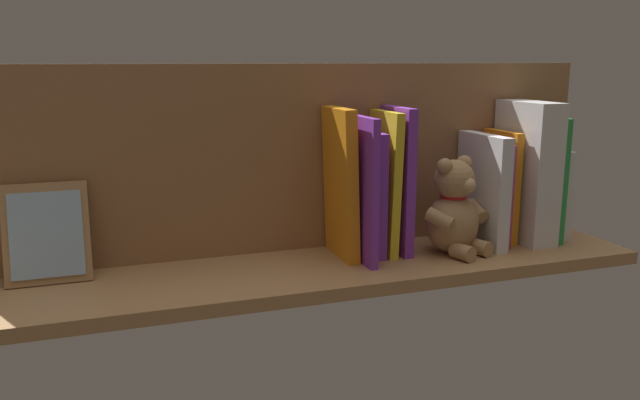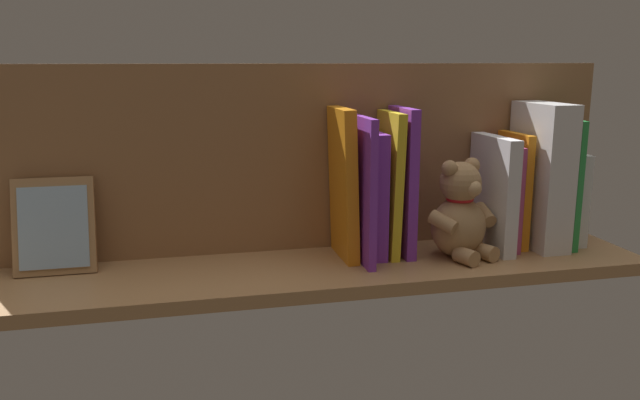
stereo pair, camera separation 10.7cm
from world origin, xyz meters
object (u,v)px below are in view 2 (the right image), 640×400
object	(u,v)px
book_0	(567,197)
teddy_bear	(460,214)
dictionary_thick_white	(541,176)
picture_frame_leaning	(54,226)

from	to	relation	value
book_0	teddy_bear	bearing A→B (deg)	11.03
dictionary_thick_white	book_0	bearing A→B (deg)	-167.09
teddy_bear	picture_frame_leaning	xyz separation A→B (cm)	(67.85, -7.30, -0.03)
dictionary_thick_white	teddy_bear	size ratio (longest dim) A/B	1.53
dictionary_thick_white	teddy_bear	bearing A→B (deg)	10.27
teddy_bear	picture_frame_leaning	distance (cm)	68.25
book_0	teddy_bear	distance (cm)	24.54
teddy_bear	dictionary_thick_white	bearing A→B (deg)	170.49
book_0	picture_frame_leaning	distance (cm)	91.96
teddy_bear	picture_frame_leaning	size ratio (longest dim) A/B	1.12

